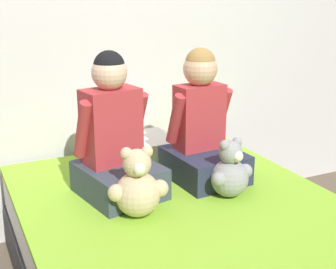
{
  "coord_description": "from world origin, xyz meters",
  "views": [
    {
      "loc": [
        -0.89,
        -1.57,
        1.42
      ],
      "look_at": [
        0.0,
        0.3,
        0.78
      ],
      "focal_mm": 50.0,
      "sensor_mm": 36.0,
      "label": 1
    }
  ],
  "objects": [
    {
      "name": "bed",
      "position": [
        0.0,
        0.0,
        0.25
      ],
      "size": [
        1.4,
        1.98,
        0.5
      ],
      "color": "#2D2D33",
      "rests_on": "ground_plane"
    },
    {
      "name": "child_on_left",
      "position": [
        -0.23,
        0.38,
        0.75
      ],
      "size": [
        0.39,
        0.43,
        0.67
      ],
      "rotation": [
        0.0,
        0.0,
        0.19
      ],
      "color": "#384251",
      "rests_on": "bed"
    },
    {
      "name": "pillow_at_headboard",
      "position": [
        0.0,
        0.8,
        0.55
      ],
      "size": [
        0.49,
        0.33,
        0.11
      ],
      "color": "white",
      "rests_on": "bed"
    },
    {
      "name": "teddy_bear_held_by_right_child",
      "position": [
        0.23,
        0.12,
        0.61
      ],
      "size": [
        0.23,
        0.18,
        0.28
      ],
      "rotation": [
        0.0,
        0.0,
        0.19
      ],
      "color": "#939399",
      "rests_on": "bed"
    },
    {
      "name": "child_on_right",
      "position": [
        0.23,
        0.38,
        0.75
      ],
      "size": [
        0.35,
        0.4,
        0.66
      ],
      "rotation": [
        0.0,
        0.0,
        0.06
      ],
      "color": "#282D47",
      "rests_on": "bed"
    },
    {
      "name": "teddy_bear_held_by_left_child",
      "position": [
        -0.23,
        0.12,
        0.63
      ],
      "size": [
        0.26,
        0.19,
        0.31
      ],
      "rotation": [
        0.0,
        0.0,
        -0.18
      ],
      "color": "#D1B78E",
      "rests_on": "bed"
    },
    {
      "name": "wall_behind_bed",
      "position": [
        0.0,
        1.07,
        1.25
      ],
      "size": [
        8.0,
        0.06,
        2.5
      ],
      "color": "silver",
      "rests_on": "ground_plane"
    }
  ]
}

